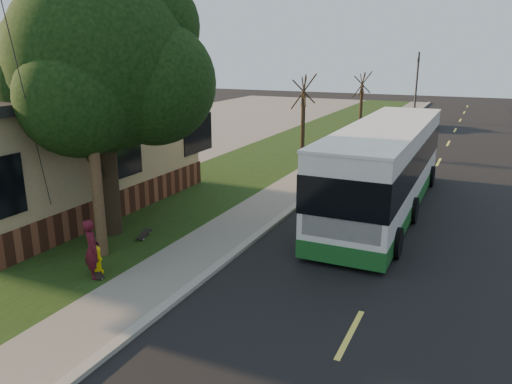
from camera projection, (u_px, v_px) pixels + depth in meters
ground at (184, 295)px, 11.76m from camera, size 120.00×120.00×0.00m
road at (418, 203)px, 18.87m from camera, size 8.00×80.00×0.01m
curb at (317, 190)px, 20.47m from camera, size 0.25×80.00×0.12m
sidewalk at (294, 188)px, 20.88m from camera, size 2.00×80.00×0.08m
grass_verge at (221, 179)px, 22.30m from camera, size 5.00×80.00×0.07m
building_lot at (55, 160)px, 26.35m from camera, size 15.00×80.00×0.04m
fire_hydrant at (96, 260)px, 12.69m from camera, size 0.32×0.32×0.74m
utility_pole at (88, 89)px, 12.70m from camera, size 2.86×3.21×9.07m
leafy_tree at (104, 65)px, 14.35m from camera, size 6.30×6.00×7.80m
bare_tree_near at (303, 113)px, 28.30m from camera, size 1.38×1.21×4.31m
bare_tree_far at (361, 99)px, 38.62m from camera, size 1.38×1.21×4.03m
traffic_signal at (417, 82)px, 40.38m from camera, size 0.18×0.22×5.50m
transit_bus at (385, 166)px, 17.60m from camera, size 2.65×11.50×3.11m
skateboarder at (92, 249)px, 12.35m from camera, size 0.66×0.63×1.52m
skateboard_main at (144, 234)px, 15.32m from camera, size 0.50×0.91×0.08m
skateboard_spare at (98, 273)px, 12.65m from camera, size 0.73×0.62×0.07m
dumpster at (59, 176)px, 20.25m from camera, size 1.68×1.48×1.26m
distant_car at (420, 118)px, 37.19m from camera, size 2.13×4.48×1.48m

